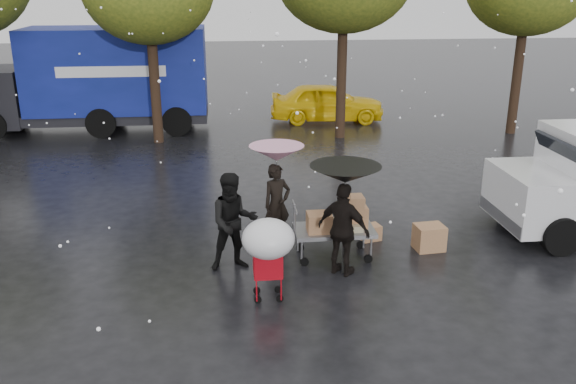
{
  "coord_description": "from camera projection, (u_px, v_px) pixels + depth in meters",
  "views": [
    {
      "loc": [
        -1.37,
        -9.67,
        4.99
      ],
      "look_at": [
        -0.22,
        1.0,
        1.25
      ],
      "focal_mm": 38.0,
      "sensor_mm": 36.0,
      "label": 1
    }
  ],
  "objects": [
    {
      "name": "ground",
      "position": [
        306.0,
        276.0,
        10.86
      ],
      "size": [
        90.0,
        90.0,
        0.0
      ],
      "primitive_type": "plane",
      "color": "black",
      "rests_on": "ground"
    },
    {
      "name": "person_pink",
      "position": [
        277.0,
        204.0,
        12.01
      ],
      "size": [
        0.7,
        0.6,
        1.63
      ],
      "primitive_type": "imported",
      "rotation": [
        0.0,
        0.0,
        0.44
      ],
      "color": "black",
      "rests_on": "ground"
    },
    {
      "name": "person_middle",
      "position": [
        234.0,
        222.0,
        10.89
      ],
      "size": [
        0.97,
        0.81,
        1.81
      ],
      "primitive_type": "imported",
      "rotation": [
        0.0,
        0.0,
        0.14
      ],
      "color": "black",
      "rests_on": "ground"
    },
    {
      "name": "person_black",
      "position": [
        344.0,
        230.0,
        10.68
      ],
      "size": [
        1.04,
        0.96,
        1.7
      ],
      "primitive_type": "imported",
      "rotation": [
        0.0,
        0.0,
        2.45
      ],
      "color": "black",
      "rests_on": "ground"
    },
    {
      "name": "umbrella_pink",
      "position": [
        277.0,
        153.0,
        11.67
      ],
      "size": [
        1.06,
        1.06,
        2.01
      ],
      "color": "#4C4C4C",
      "rests_on": "ground"
    },
    {
      "name": "umbrella_black",
      "position": [
        345.0,
        174.0,
        10.35
      ],
      "size": [
        1.23,
        1.23,
        2.03
      ],
      "color": "#4C4C4C",
      "rests_on": "ground"
    },
    {
      "name": "vendor_cart",
      "position": [
        339.0,
        221.0,
        11.39
      ],
      "size": [
        1.52,
        0.8,
        1.27
      ],
      "color": "slate",
      "rests_on": "ground"
    },
    {
      "name": "shopping_cart",
      "position": [
        268.0,
        243.0,
        9.63
      ],
      "size": [
        0.84,
        0.84,
        1.46
      ],
      "color": "red",
      "rests_on": "ground"
    },
    {
      "name": "blue_truck",
      "position": [
        94.0,
        80.0,
        20.92
      ],
      "size": [
        8.3,
        2.6,
        3.5
      ],
      "color": "navy",
      "rests_on": "ground"
    },
    {
      "name": "box_ground_near",
      "position": [
        429.0,
        237.0,
        11.88
      ],
      "size": [
        0.59,
        0.49,
        0.5
      ],
      "primitive_type": "cube",
      "rotation": [
        0.0,
        0.0,
        0.1
      ],
      "color": "#946640",
      "rests_on": "ground"
    },
    {
      "name": "box_ground_far",
      "position": [
        370.0,
        232.0,
        12.35
      ],
      "size": [
        0.46,
        0.4,
        0.31
      ],
      "primitive_type": "cube",
      "rotation": [
        0.0,
        0.0,
        0.26
      ],
      "color": "#946640",
      "rests_on": "ground"
    },
    {
      "name": "yellow_taxi",
      "position": [
        327.0,
        102.0,
        22.61
      ],
      "size": [
        4.29,
        2.0,
        1.42
      ],
      "primitive_type": "imported",
      "rotation": [
        0.0,
        0.0,
        1.49
      ],
      "color": "yellow",
      "rests_on": "ground"
    }
  ]
}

